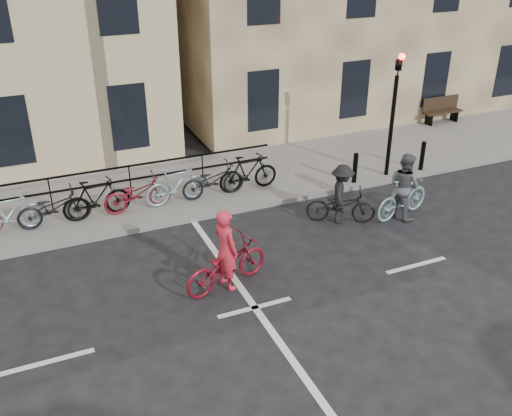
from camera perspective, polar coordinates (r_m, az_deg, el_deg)
name	(u,v)px	position (r m, az deg, el deg)	size (l,w,h in m)	color
ground	(255,308)	(11.72, -0.11, -9.94)	(120.00, 120.00, 0.00)	black
sidewalk	(26,215)	(16.19, -22.05, -0.68)	(46.00, 4.00, 0.15)	slate
traffic_light	(395,100)	(16.95, 13.68, 10.44)	(0.18, 0.30, 3.90)	black
bollard_east	(355,168)	(16.82, 9.88, 3.97)	(0.14, 0.14, 0.90)	black
bollard_west	(422,156)	(18.18, 16.29, 5.03)	(0.14, 0.14, 0.90)	black
bench	(441,109)	(22.90, 18.05, 9.41)	(1.60, 0.41, 0.97)	black
parked_bikes	(74,203)	(15.10, -17.77, 0.50)	(11.45, 1.23, 1.05)	black
cyclist_pink	(226,261)	(12.03, -2.99, -5.30)	(2.15, 1.24, 1.81)	maroon
cyclist_grey	(403,192)	(15.30, 14.52, 1.59)	(1.90, 0.99, 1.77)	#88ADB2
cyclist_dark	(341,200)	(14.74, 8.51, 0.79)	(1.85, 1.39, 1.58)	black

